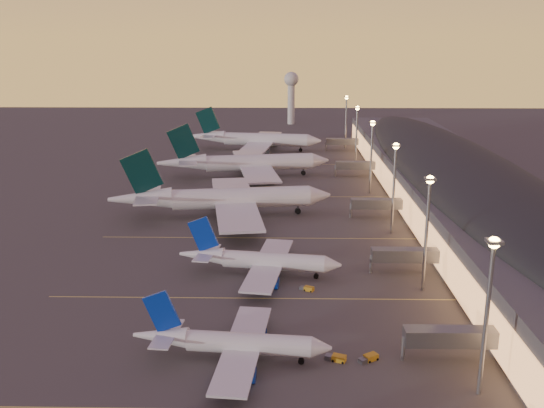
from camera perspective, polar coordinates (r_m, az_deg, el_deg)
The scene contains 13 objects.
ground at distance 135.34m, azimuth -1.22°, elevation -7.99°, with size 700.00×700.00×0.00m, color #44423F.
airliner_narrow_south at distance 106.80m, azimuth -3.82°, elevation -12.91°, with size 34.73×31.15×12.40m.
airliner_narrow_north at distance 141.52m, azimuth -1.19°, elevation -5.35°, with size 38.44×34.65×13.73m.
airliner_wide_near at distance 186.83m, azimuth -4.71°, elevation 0.49°, with size 68.40×62.92×21.90m.
airliner_wide_mid at distance 239.40m, azimuth -2.57°, elevation 3.87°, with size 68.00×62.69×21.80m.
airliner_wide_far at distance 295.92m, azimuth -1.69°, elevation 6.09°, with size 65.73×60.38×21.04m.
terminal_building at distance 209.40m, azimuth 16.76°, elevation 2.40°, with size 56.35×255.00×17.46m.
light_masts at distance 194.91m, azimuth 10.19°, elevation 4.52°, with size 2.20×217.20×25.90m.
radar_tower at distance 385.35m, azimuth 1.83°, elevation 10.76°, with size 9.00×9.00×32.50m.
lane_markings at distance 172.73m, azimuth -0.70°, elevation -2.68°, with size 90.00×180.36×0.00m.
baggage_tug_a at distance 108.21m, azimuth 6.08°, elevation -14.21°, with size 3.85×2.64×1.07m.
baggage_tug_b at distance 108.89m, azimuth 9.10°, elevation -14.12°, with size 3.78×3.11×1.07m.
baggage_tug_c at distance 134.62m, azimuth 3.34°, elevation -7.95°, with size 3.35×2.54×0.94m.
Camera 1 is at (5.19, -123.97, 54.06)m, focal length 40.00 mm.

